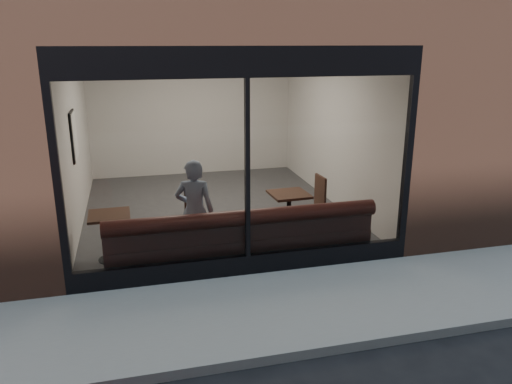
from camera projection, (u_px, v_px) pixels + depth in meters
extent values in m
plane|color=black|center=(292.00, 356.00, 5.38)|extent=(120.00, 120.00, 0.00)
cube|color=gray|center=(267.00, 309.00, 6.30)|extent=(40.00, 2.00, 0.01)
cube|color=gray|center=(293.00, 354.00, 5.31)|extent=(40.00, 0.10, 0.12)
cube|color=brown|center=(29.00, 116.00, 11.45)|extent=(2.50, 12.00, 3.20)
cube|color=brown|center=(333.00, 106.00, 13.22)|extent=(2.50, 12.00, 3.20)
cube|color=brown|center=(180.00, 98.00, 15.12)|extent=(5.00, 6.00, 3.20)
plane|color=#2D2D30|center=(214.00, 209.00, 10.01)|extent=(6.00, 6.00, 0.00)
plane|color=white|center=(210.00, 45.00, 9.09)|extent=(6.00, 6.00, 0.00)
plane|color=silver|center=(192.00, 111.00, 12.33)|extent=(5.00, 0.00, 5.00)
plane|color=silver|center=(75.00, 137.00, 8.97)|extent=(0.00, 6.00, 6.00)
plane|color=silver|center=(333.00, 126.00, 10.14)|extent=(0.00, 6.00, 6.00)
cube|color=black|center=(248.00, 264.00, 7.24)|extent=(5.00, 0.10, 0.30)
cube|color=black|center=(247.00, 62.00, 6.41)|extent=(5.00, 0.10, 0.40)
cube|color=black|center=(247.00, 171.00, 6.83)|extent=(0.06, 0.10, 2.50)
plane|color=white|center=(248.00, 172.00, 6.80)|extent=(4.80, 0.00, 4.80)
cube|color=#3D1716|center=(242.00, 249.00, 7.58)|extent=(4.00, 0.55, 0.45)
imported|color=#8A9EBD|center=(195.00, 211.00, 7.52)|extent=(0.66, 0.52, 1.59)
cube|color=black|center=(109.00, 215.00, 7.51)|extent=(0.62, 0.62, 0.04)
cube|color=black|center=(289.00, 194.00, 8.54)|extent=(0.67, 0.67, 0.04)
cube|color=black|center=(176.00, 224.00, 8.56)|extent=(0.50, 0.50, 0.04)
cube|color=black|center=(310.00, 214.00, 9.05)|extent=(0.45, 0.45, 0.04)
cube|color=white|center=(75.00, 136.00, 8.54)|extent=(0.02, 0.60, 0.80)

